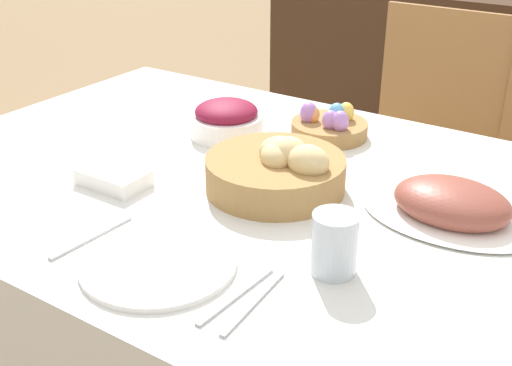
{
  "coord_description": "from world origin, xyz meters",
  "views": [
    {
      "loc": [
        0.58,
        -0.95,
        1.31
      ],
      "look_at": [
        0.0,
        -0.07,
        0.79
      ],
      "focal_mm": 45.0,
      "sensor_mm": 36.0,
      "label": 1
    }
  ],
  "objects_px": {
    "beet_salad_bowl": "(226,119)",
    "drinking_cup": "(334,244)",
    "bread_basket": "(278,169)",
    "knife": "(236,295)",
    "sideboard": "(451,97)",
    "butter_dish": "(113,177)",
    "chair_far_center": "(424,161)",
    "fork": "(92,237)",
    "spoon": "(254,302)",
    "egg_basket": "(329,125)",
    "ham_platter": "(452,205)",
    "dinner_plate": "(159,263)"
  },
  "relations": [
    {
      "from": "beet_salad_bowl",
      "to": "drinking_cup",
      "type": "distance_m",
      "value": 0.59
    },
    {
      "from": "bread_basket",
      "to": "knife",
      "type": "distance_m",
      "value": 0.35
    },
    {
      "from": "sideboard",
      "to": "butter_dish",
      "type": "bearing_deg",
      "value": -93.23
    },
    {
      "from": "chair_far_center",
      "to": "fork",
      "type": "xyz_separation_m",
      "value": [
        -0.17,
        -1.18,
        0.26
      ]
    },
    {
      "from": "spoon",
      "to": "drinking_cup",
      "type": "distance_m",
      "value": 0.15
    },
    {
      "from": "egg_basket",
      "to": "ham_platter",
      "type": "bearing_deg",
      "value": -31.86
    },
    {
      "from": "fork",
      "to": "butter_dish",
      "type": "distance_m",
      "value": 0.2
    },
    {
      "from": "butter_dish",
      "to": "beet_salad_bowl",
      "type": "bearing_deg",
      "value": 84.71
    },
    {
      "from": "chair_far_center",
      "to": "spoon",
      "type": "distance_m",
      "value": 1.21
    },
    {
      "from": "fork",
      "to": "spoon",
      "type": "relative_size",
      "value": 1.0
    },
    {
      "from": "egg_basket",
      "to": "beet_salad_bowl",
      "type": "xyz_separation_m",
      "value": [
        -0.2,
        -0.12,
        0.01
      ]
    },
    {
      "from": "beet_salad_bowl",
      "to": "drinking_cup",
      "type": "relative_size",
      "value": 1.73
    },
    {
      "from": "sideboard",
      "to": "bread_basket",
      "type": "distance_m",
      "value": 1.74
    },
    {
      "from": "chair_far_center",
      "to": "sideboard",
      "type": "xyz_separation_m",
      "value": [
        -0.18,
        0.84,
        -0.06
      ]
    },
    {
      "from": "spoon",
      "to": "butter_dish",
      "type": "distance_m",
      "value": 0.47
    },
    {
      "from": "knife",
      "to": "sideboard",
      "type": "bearing_deg",
      "value": 102.25
    },
    {
      "from": "butter_dish",
      "to": "sideboard",
      "type": "bearing_deg",
      "value": 86.77
    },
    {
      "from": "egg_basket",
      "to": "dinner_plate",
      "type": "distance_m",
      "value": 0.62
    },
    {
      "from": "beet_salad_bowl",
      "to": "dinner_plate",
      "type": "distance_m",
      "value": 0.55
    },
    {
      "from": "bread_basket",
      "to": "dinner_plate",
      "type": "distance_m",
      "value": 0.33
    },
    {
      "from": "dinner_plate",
      "to": "fork",
      "type": "relative_size",
      "value": 1.45
    },
    {
      "from": "sideboard",
      "to": "knife",
      "type": "xyz_separation_m",
      "value": [
        0.3,
        -2.02,
        0.32
      ]
    },
    {
      "from": "sideboard",
      "to": "dinner_plate",
      "type": "bearing_deg",
      "value": -85.53
    },
    {
      "from": "fork",
      "to": "drinking_cup",
      "type": "xyz_separation_m",
      "value": [
        0.38,
        0.14,
        0.05
      ]
    },
    {
      "from": "dinner_plate",
      "to": "butter_dish",
      "type": "relative_size",
      "value": 1.81
    },
    {
      "from": "beet_salad_bowl",
      "to": "spoon",
      "type": "bearing_deg",
      "value": -50.81
    },
    {
      "from": "chair_far_center",
      "to": "beet_salad_bowl",
      "type": "xyz_separation_m",
      "value": [
        -0.26,
        -0.68,
        0.29
      ]
    },
    {
      "from": "egg_basket",
      "to": "dinner_plate",
      "type": "bearing_deg",
      "value": -87.27
    },
    {
      "from": "fork",
      "to": "butter_dish",
      "type": "bearing_deg",
      "value": 128.05
    },
    {
      "from": "bread_basket",
      "to": "beet_salad_bowl",
      "type": "xyz_separation_m",
      "value": [
        -0.25,
        0.17,
        -0.0
      ]
    },
    {
      "from": "chair_far_center",
      "to": "spoon",
      "type": "relative_size",
      "value": 5.58
    },
    {
      "from": "spoon",
      "to": "butter_dish",
      "type": "relative_size",
      "value": 1.25
    },
    {
      "from": "bread_basket",
      "to": "ham_platter",
      "type": "bearing_deg",
      "value": 13.36
    },
    {
      "from": "bread_basket",
      "to": "fork",
      "type": "distance_m",
      "value": 0.37
    },
    {
      "from": "bread_basket",
      "to": "knife",
      "type": "height_order",
      "value": "bread_basket"
    },
    {
      "from": "bread_basket",
      "to": "beet_salad_bowl",
      "type": "bearing_deg",
      "value": 144.87
    },
    {
      "from": "chair_far_center",
      "to": "spoon",
      "type": "bearing_deg",
      "value": -81.1
    },
    {
      "from": "knife",
      "to": "spoon",
      "type": "xyz_separation_m",
      "value": [
        0.03,
        0.0,
        0.0
      ]
    },
    {
      "from": "dinner_plate",
      "to": "fork",
      "type": "bearing_deg",
      "value": 180.0
    },
    {
      "from": "ham_platter",
      "to": "fork",
      "type": "height_order",
      "value": "ham_platter"
    },
    {
      "from": "bread_basket",
      "to": "dinner_plate",
      "type": "xyz_separation_m",
      "value": [
        -0.02,
        -0.33,
        -0.04
      ]
    },
    {
      "from": "spoon",
      "to": "sideboard",
      "type": "bearing_deg",
      "value": 95.77
    },
    {
      "from": "chair_far_center",
      "to": "beet_salad_bowl",
      "type": "distance_m",
      "value": 0.78
    },
    {
      "from": "beet_salad_bowl",
      "to": "egg_basket",
      "type": "bearing_deg",
      "value": 31.26
    },
    {
      "from": "bread_basket",
      "to": "sideboard",
      "type": "bearing_deg",
      "value": 95.87
    },
    {
      "from": "egg_basket",
      "to": "knife",
      "type": "distance_m",
      "value": 0.65
    },
    {
      "from": "beet_salad_bowl",
      "to": "drinking_cup",
      "type": "height_order",
      "value": "drinking_cup"
    },
    {
      "from": "egg_basket",
      "to": "spoon",
      "type": "height_order",
      "value": "egg_basket"
    },
    {
      "from": "egg_basket",
      "to": "beet_salad_bowl",
      "type": "relative_size",
      "value": 1.03
    },
    {
      "from": "sideboard",
      "to": "knife",
      "type": "distance_m",
      "value": 2.06
    }
  ]
}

